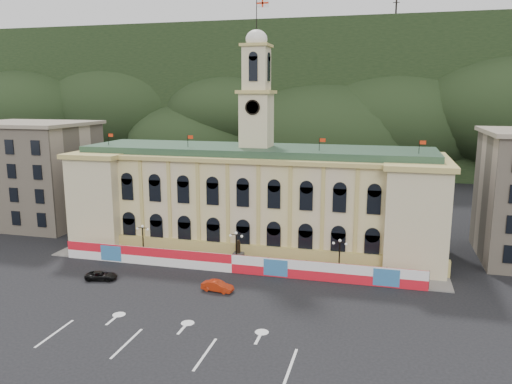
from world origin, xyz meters
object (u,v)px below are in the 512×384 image
(statue, at_px, (238,257))
(red_sedan, at_px, (217,286))
(lamp_center, at_px, (236,246))
(black_suv, at_px, (101,276))

(statue, relative_size, red_sedan, 0.92)
(red_sedan, bearing_deg, statue, 8.46)
(lamp_center, xyz_separation_m, black_suv, (-15.50, -8.77, -2.52))
(black_suv, bearing_deg, red_sedan, -101.19)
(statue, height_order, lamp_center, lamp_center)
(lamp_center, relative_size, black_suv, 1.20)
(lamp_center, height_order, red_sedan, lamp_center)
(lamp_center, height_order, black_suv, lamp_center)
(lamp_center, bearing_deg, black_suv, -150.48)
(statue, relative_size, lamp_center, 0.72)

